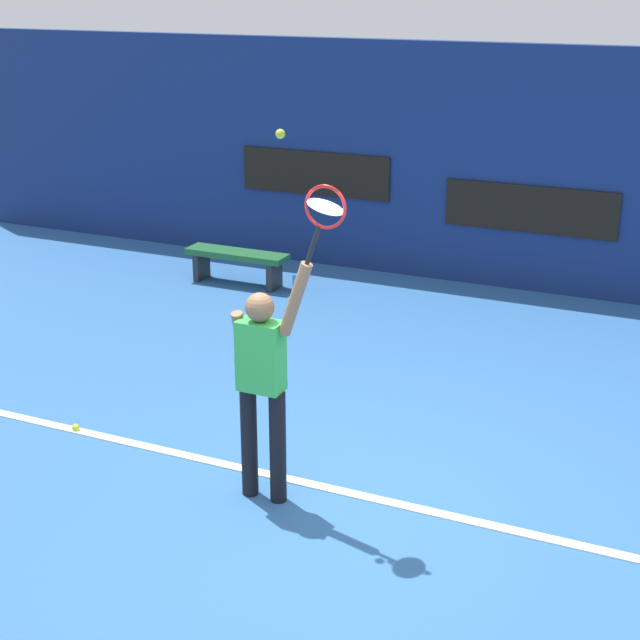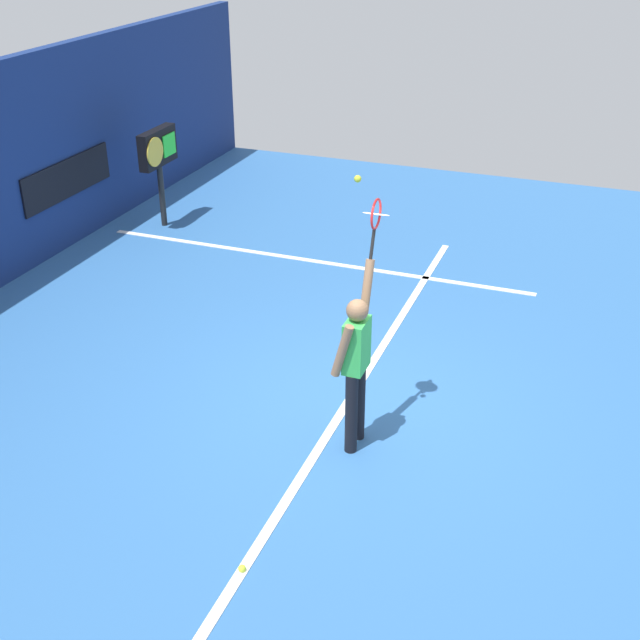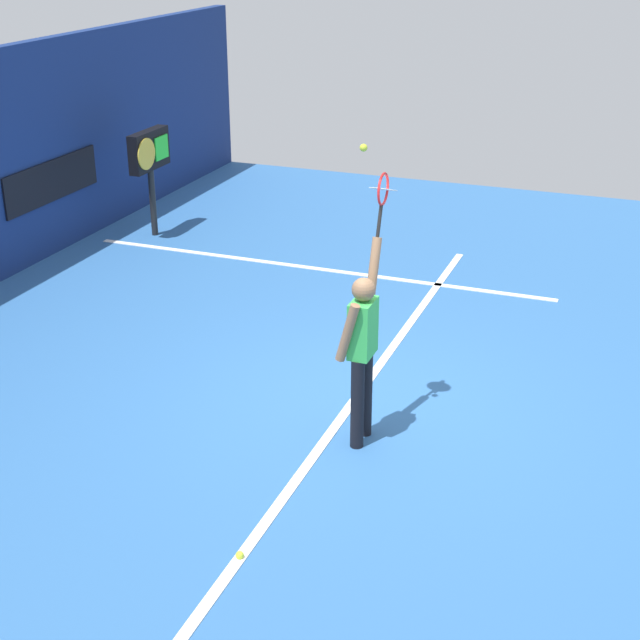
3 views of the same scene
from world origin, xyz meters
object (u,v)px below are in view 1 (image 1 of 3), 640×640
(tennis_player, at_px, (262,379))
(spare_ball, at_px, (76,428))
(tennis_racket, at_px, (324,211))
(court_bench, at_px, (237,259))
(tennis_ball, at_px, (280,134))
(water_bottle, at_px, (295,283))

(tennis_player, bearing_deg, spare_ball, 171.49)
(tennis_racket, height_order, court_bench, tennis_racket)
(tennis_player, relative_size, court_bench, 1.41)
(tennis_player, height_order, tennis_ball, tennis_ball)
(tennis_racket, xyz_separation_m, water_bottle, (-2.55, 4.75, -2.23))
(tennis_ball, bearing_deg, tennis_racket, -11.62)
(tennis_player, relative_size, tennis_ball, 29.03)
(court_bench, xyz_separation_m, spare_ball, (0.81, -4.43, -0.30))
(tennis_player, height_order, court_bench, tennis_player)
(tennis_player, distance_m, water_bottle, 5.24)
(spare_ball, bearing_deg, water_bottle, 89.38)
(tennis_racket, xyz_separation_m, tennis_ball, (-0.36, 0.07, 0.49))
(tennis_ball, relative_size, water_bottle, 0.28)
(spare_ball, bearing_deg, tennis_ball, -6.18)
(tennis_player, height_order, tennis_racket, tennis_racket)
(tennis_player, bearing_deg, court_bench, 121.36)
(court_bench, bearing_deg, spare_ball, -79.70)
(tennis_ball, distance_m, spare_ball, 3.59)
(water_bottle, height_order, spare_ball, water_bottle)
(tennis_ball, relative_size, court_bench, 0.05)
(tennis_player, xyz_separation_m, tennis_ball, (0.14, 0.07, 1.83))
(tennis_ball, bearing_deg, tennis_player, -153.97)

